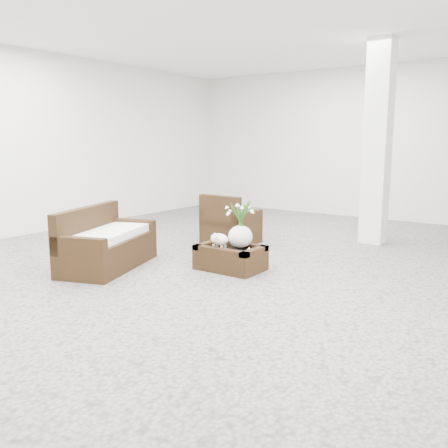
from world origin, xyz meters
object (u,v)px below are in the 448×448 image
Objects in this scene: loveseat at (108,238)px; topiary at (371,205)px; coffee_table at (230,259)px; armchair at (231,219)px.

loveseat is 1.25× the size of topiary.
topiary is (0.89, 3.20, 0.49)m from coffee_table.
coffee_table is at bearing -105.64° from topiary.
topiary reaches higher than coffee_table.
topiary is (2.39, 4.11, 0.22)m from loveseat.
topiary is (1.90, 1.72, 0.21)m from armchair.
armchair is at bearing -31.04° from loveseat.
topiary is at bearing -136.28° from armchair.
loveseat is (-1.49, -0.91, 0.27)m from coffee_table.
coffee_table is 1.81m from armchair.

